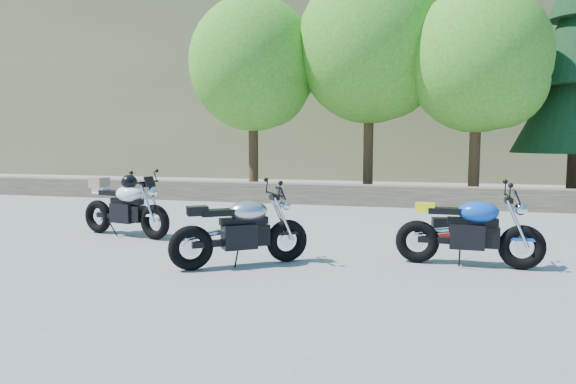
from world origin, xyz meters
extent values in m
plane|color=gray|center=(0.00, 0.00, 0.00)|extent=(90.00, 90.00, 0.00)
cube|color=#4D4533|center=(0.00, 5.50, 0.25)|extent=(22.00, 0.55, 0.50)
cube|color=brown|center=(3.00, 28.00, 7.50)|extent=(80.00, 30.00, 15.00)
cylinder|color=#382314|center=(-2.50, 7.20, 1.51)|extent=(0.28, 0.28, 3.02)
sphere|color=#3D7E1C|center=(-2.50, 7.20, 3.78)|extent=(3.67, 3.67, 3.67)
sphere|color=#3D7E1C|center=(-2.00, 6.90, 3.13)|extent=(2.38, 2.38, 2.38)
cylinder|color=#382314|center=(0.80, 7.60, 1.68)|extent=(0.28, 0.28, 3.36)
sphere|color=#3D7E1C|center=(0.80, 7.60, 4.20)|extent=(4.08, 4.08, 4.08)
sphere|color=#3D7E1C|center=(1.30, 7.30, 3.48)|extent=(2.64, 2.64, 2.64)
cylinder|color=#382314|center=(3.60, 7.00, 1.46)|extent=(0.28, 0.28, 2.91)
sphere|color=#3D7E1C|center=(3.60, 7.00, 3.64)|extent=(3.54, 3.54, 3.54)
sphere|color=#3D7E1C|center=(4.10, 6.70, 3.02)|extent=(2.29, 2.29, 2.29)
cylinder|color=#382314|center=(6.20, 8.20, 1.08)|extent=(0.26, 0.26, 2.16)
cone|color=black|center=(6.20, 8.20, 2.88)|extent=(3.17, 3.17, 3.24)
torus|color=black|center=(0.63, -0.67, 0.28)|extent=(0.54, 0.44, 0.56)
torus|color=black|center=(-0.39, -1.41, 0.28)|extent=(0.54, 0.44, 0.56)
cylinder|color=silver|center=(0.63, -0.67, 0.28)|extent=(0.18, 0.14, 0.19)
cylinder|color=silver|center=(-0.39, -1.41, 0.28)|extent=(0.18, 0.14, 0.19)
cube|color=black|center=(0.11, -1.05, 0.39)|extent=(0.50, 0.46, 0.32)
cube|color=black|center=(0.16, -1.02, 0.58)|extent=(0.58, 0.47, 0.09)
ellipsoid|color=#B7B7BC|center=(0.21, -0.98, 0.70)|extent=(0.61, 0.57, 0.27)
cube|color=black|center=(-0.11, -1.21, 0.70)|extent=(0.47, 0.41, 0.08)
cube|color=black|center=(-0.32, -1.36, 0.74)|extent=(0.30, 0.29, 0.11)
cylinder|color=black|center=(0.49, -0.77, 0.90)|extent=(0.36, 0.48, 0.03)
sphere|color=silver|center=(0.60, -0.69, 0.75)|extent=(0.16, 0.16, 0.16)
torus|color=black|center=(-1.81, 0.24, 0.29)|extent=(0.59, 0.27, 0.57)
torus|color=black|center=(-3.07, 0.53, 0.29)|extent=(0.59, 0.27, 0.57)
cylinder|color=silver|center=(-1.81, 0.24, 0.29)|extent=(0.20, 0.08, 0.20)
cylinder|color=silver|center=(-3.07, 0.53, 0.29)|extent=(0.20, 0.08, 0.20)
cube|color=black|center=(-2.46, 0.39, 0.39)|extent=(0.48, 0.36, 0.32)
cube|color=black|center=(-2.40, 0.38, 0.59)|extent=(0.64, 0.28, 0.09)
ellipsoid|color=white|center=(-2.34, 0.36, 0.72)|extent=(0.58, 0.45, 0.27)
cube|color=black|center=(-2.72, 0.45, 0.72)|extent=(0.48, 0.29, 0.08)
cube|color=white|center=(-2.98, 0.51, 0.75)|extent=(0.28, 0.23, 0.12)
cylinder|color=black|center=(-1.99, 0.28, 0.92)|extent=(0.16, 0.58, 0.03)
sphere|color=silver|center=(-1.85, 0.25, 0.77)|extent=(0.16, 0.16, 0.16)
ellipsoid|color=black|center=(-2.34, 0.36, 0.91)|extent=(0.30, 0.31, 0.24)
cube|color=#8F7053|center=(-3.02, 0.52, 0.88)|extent=(0.31, 0.29, 0.18)
torus|color=black|center=(3.55, -0.32, 0.28)|extent=(0.56, 0.16, 0.56)
torus|color=black|center=(2.29, -0.28, 0.28)|extent=(0.56, 0.16, 0.56)
cylinder|color=silver|center=(3.55, -0.32, 0.28)|extent=(0.19, 0.04, 0.19)
cylinder|color=silver|center=(2.29, -0.28, 0.28)|extent=(0.19, 0.04, 0.19)
cube|color=black|center=(2.90, -0.30, 0.38)|extent=(0.43, 0.28, 0.31)
cube|color=black|center=(2.96, -0.30, 0.58)|extent=(0.62, 0.16, 0.09)
ellipsoid|color=#0C43BE|center=(3.02, -0.30, 0.70)|extent=(0.51, 0.36, 0.27)
cube|color=black|center=(2.64, -0.29, 0.70)|extent=(0.44, 0.21, 0.08)
cube|color=#FFFC0D|center=(2.38, -0.28, 0.73)|extent=(0.25, 0.18, 0.11)
cylinder|color=black|center=(3.37, -0.31, 0.90)|extent=(0.05, 0.58, 0.03)
sphere|color=silver|center=(3.51, -0.32, 0.75)|extent=(0.16, 0.16, 0.16)
cube|color=black|center=(2.64, 1.29, 0.19)|extent=(0.31, 0.24, 0.37)
cube|color=#9A0E0C|center=(2.66, 1.17, 0.08)|extent=(0.22, 0.07, 0.16)
camera|label=1|loc=(2.35, -7.09, 1.60)|focal=32.00mm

